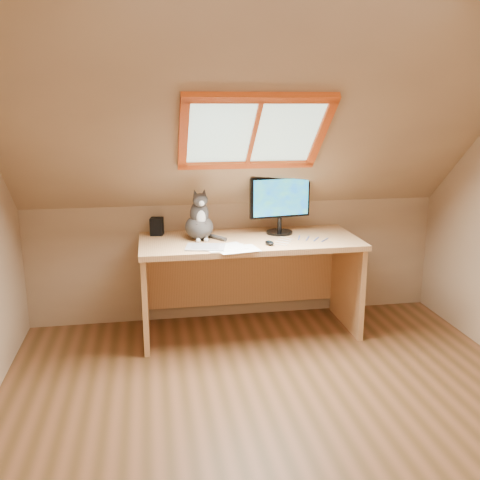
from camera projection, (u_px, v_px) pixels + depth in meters
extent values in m
plane|color=brown|center=(287.00, 429.00, 3.07)|extent=(3.50, 3.50, 0.00)
cube|color=tan|center=(237.00, 260.00, 4.61)|extent=(3.50, 0.02, 1.00)
cube|color=tan|center=(256.00, 121.00, 3.58)|extent=(3.50, 1.56, 1.41)
cube|color=#B2E0CC|center=(253.00, 131.00, 3.67)|extent=(0.90, 0.53, 0.48)
cube|color=#EA4B16|center=(253.00, 131.00, 3.67)|extent=(1.02, 0.64, 0.59)
cube|color=tan|center=(250.00, 241.00, 4.20)|extent=(1.72, 0.75, 0.04)
cube|color=tan|center=(145.00, 294.00, 4.16)|extent=(0.04, 0.68, 0.74)
cube|color=tan|center=(347.00, 283.00, 4.44)|extent=(0.04, 0.68, 0.74)
cube|color=tan|center=(242.00, 275.00, 4.63)|extent=(1.62, 0.03, 0.52)
cylinder|color=black|center=(279.00, 232.00, 4.36)|extent=(0.21, 0.21, 0.02)
cylinder|color=black|center=(280.00, 224.00, 4.35)|extent=(0.04, 0.04, 0.12)
cube|color=black|center=(280.00, 197.00, 4.29)|extent=(0.51, 0.11, 0.33)
cube|color=#0229CA|center=(281.00, 198.00, 4.27)|extent=(0.46, 0.08, 0.29)
ellipsoid|color=#47423F|center=(199.00, 227.00, 4.17)|extent=(0.25, 0.29, 0.19)
ellipsoid|color=#47423F|center=(199.00, 214.00, 4.13)|extent=(0.16, 0.16, 0.20)
ellipsoid|color=silver|center=(201.00, 218.00, 4.08)|extent=(0.07, 0.05, 0.12)
ellipsoid|color=#47423F|center=(200.00, 200.00, 4.06)|extent=(0.13, 0.11, 0.11)
sphere|color=silver|center=(202.00, 203.00, 4.02)|extent=(0.04, 0.04, 0.04)
cone|color=#47423F|center=(195.00, 193.00, 4.06)|extent=(0.06, 0.06, 0.07)
cone|color=#47423F|center=(204.00, 193.00, 4.07)|extent=(0.06, 0.06, 0.07)
cube|color=black|center=(157.00, 226.00, 4.30)|extent=(0.12, 0.12, 0.14)
cube|color=#B2B2B7|center=(205.00, 247.00, 3.92)|extent=(0.32, 0.26, 0.01)
ellipsoid|color=black|center=(269.00, 243.00, 4.01)|extent=(0.08, 0.11, 0.03)
cube|color=white|center=(237.00, 248.00, 3.93)|extent=(0.33, 0.27, 0.00)
cube|color=white|center=(237.00, 248.00, 3.92)|extent=(0.32, 0.24, 0.00)
cube|color=white|center=(237.00, 248.00, 3.92)|extent=(0.35, 0.30, 0.00)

